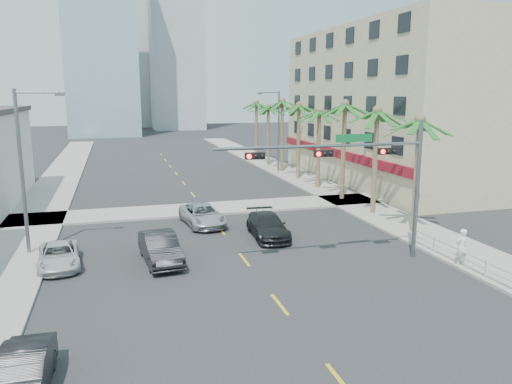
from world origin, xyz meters
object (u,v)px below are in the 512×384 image
car_parked_far (59,256)px  car_lane_left (160,248)px  car_lane_right (268,226)px  traffic_signal_mast (364,167)px  car_parked_mid (23,374)px  car_lane_center (203,215)px  pedestrian (461,247)px

car_parked_far → car_lane_left: (5.07, -0.68, 0.19)m
car_lane_left → car_lane_right: size_ratio=0.96×
traffic_signal_mast → car_parked_mid: size_ratio=2.75×
traffic_signal_mast → car_lane_left: bearing=164.2°
car_lane_center → pedestrian: pedestrian is taller
car_lane_center → pedestrian: bearing=-52.9°
car_lane_center → car_lane_right: bearing=-55.9°
traffic_signal_mast → car_lane_right: size_ratio=2.25×
car_parked_mid → car_lane_center: car_lane_center is taller
traffic_signal_mast → pedestrian: traffic_signal_mast is taller
car_lane_left → car_parked_mid: bearing=-120.5°
car_parked_far → pedestrian: (19.70, -5.71, 0.50)m
pedestrian → traffic_signal_mast: bearing=-31.6°
car_parked_far → car_lane_left: size_ratio=0.90×
car_lane_right → traffic_signal_mast: bearing=-56.5°
traffic_signal_mast → car_lane_center: (-6.70, 9.72, -4.36)m
car_lane_left → car_lane_center: bearing=57.7°
traffic_signal_mast → car_lane_center: size_ratio=2.22×
car_parked_far → pedestrian: 20.52m
traffic_signal_mast → car_parked_far: (-15.18, 3.54, -4.46)m
car_parked_mid → pedestrian: (19.60, 5.77, 0.43)m
car_lane_center → car_lane_right: car_lane_right is taller
car_lane_left → pedestrian: bearing=-24.8°
car_lane_center → car_parked_far: bearing=-150.1°
car_parked_mid → car_lane_right: size_ratio=0.82×
car_parked_far → pedestrian: size_ratio=2.27×
car_parked_mid → car_lane_left: size_ratio=0.85×
car_parked_far → pedestrian: pedestrian is taller
car_parked_far → car_lane_center: 10.51m
car_lane_right → pedestrian: size_ratio=2.61×
car_lane_left → car_lane_right: (6.80, 2.89, -0.07)m
car_lane_left → car_lane_center: 7.67m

